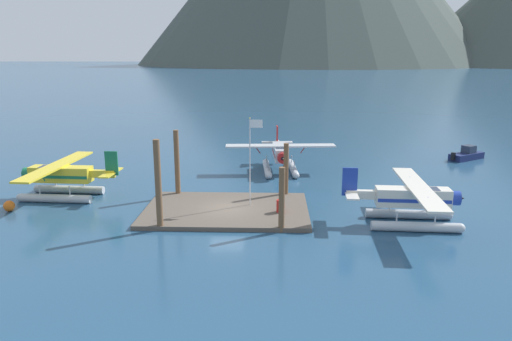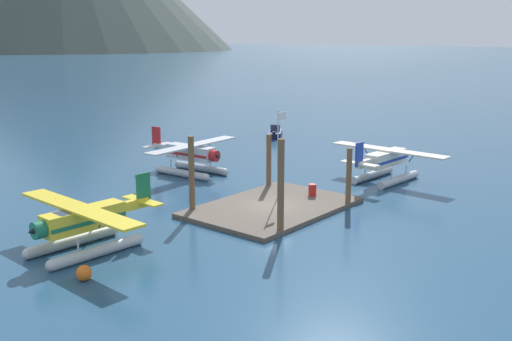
% 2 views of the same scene
% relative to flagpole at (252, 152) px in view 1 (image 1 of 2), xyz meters
% --- Properties ---
extents(ground_plane, '(1200.00, 1200.00, 0.00)m').
position_rel_flagpole_xyz_m(ground_plane, '(-1.79, -0.82, -4.29)').
color(ground_plane, navy).
extents(dock_platform, '(11.72, 7.96, 0.30)m').
position_rel_flagpole_xyz_m(dock_platform, '(-1.79, -0.82, -4.14)').
color(dock_platform, brown).
rests_on(dock_platform, ground).
extents(piling_near_left, '(0.42, 0.42, 5.96)m').
position_rel_flagpole_xyz_m(piling_near_left, '(-5.75, -4.54, -1.31)').
color(piling_near_left, brown).
rests_on(piling_near_left, ground).
extents(piling_near_right, '(0.39, 0.39, 4.26)m').
position_rel_flagpole_xyz_m(piling_near_right, '(2.11, -4.62, -2.16)').
color(piling_near_right, brown).
rests_on(piling_near_right, ground).
extents(piling_far_left, '(0.41, 0.41, 5.38)m').
position_rel_flagpole_xyz_m(piling_far_left, '(-6.02, 2.85, -1.61)').
color(piling_far_left, brown).
rests_on(piling_far_left, ground).
extents(piling_far_right, '(0.40, 0.40, 4.37)m').
position_rel_flagpole_xyz_m(piling_far_right, '(2.57, 2.94, -2.11)').
color(piling_far_right, brown).
rests_on(piling_far_right, ground).
extents(flagpole, '(0.95, 0.10, 6.47)m').
position_rel_flagpole_xyz_m(flagpole, '(0.00, 0.00, 0.00)').
color(flagpole, silver).
rests_on(flagpole, dock_platform).
extents(fuel_drum, '(0.62, 0.62, 0.88)m').
position_rel_flagpole_xyz_m(fuel_drum, '(2.10, -1.57, -3.55)').
color(fuel_drum, '#AD1E19').
rests_on(fuel_drum, dock_platform).
extents(mooring_buoy, '(0.79, 0.79, 0.79)m').
position_rel_flagpole_xyz_m(mooring_buoy, '(-17.57, -1.22, -3.90)').
color(mooring_buoy, orange).
rests_on(mooring_buoy, ground).
extents(seaplane_silver_bow_right, '(10.47, 7.97, 3.84)m').
position_rel_flagpole_xyz_m(seaplane_silver_bow_right, '(2.24, 11.38, -2.72)').
color(seaplane_silver_bow_right, '#B7BABF').
rests_on(seaplane_silver_bow_right, ground).
extents(seaplane_yellow_port_fwd, '(7.98, 10.46, 3.84)m').
position_rel_flagpole_xyz_m(seaplane_yellow_port_fwd, '(-15.12, 2.21, -2.72)').
color(seaplane_yellow_port_fwd, '#B7BABF').
rests_on(seaplane_yellow_port_fwd, ground).
extents(seaplane_cream_stbd_aft, '(7.98, 10.46, 3.84)m').
position_rel_flagpole_xyz_m(seaplane_cream_stbd_aft, '(10.82, -3.05, -2.72)').
color(seaplane_cream_stbd_aft, '#B7BABF').
rests_on(seaplane_cream_stbd_aft, ground).
extents(boat_navy_open_east, '(4.32, 3.59, 1.50)m').
position_rel_flagpole_xyz_m(boat_navy_open_east, '(22.54, 17.70, -3.80)').
color(boat_navy_open_east, navy).
rests_on(boat_navy_open_east, ground).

